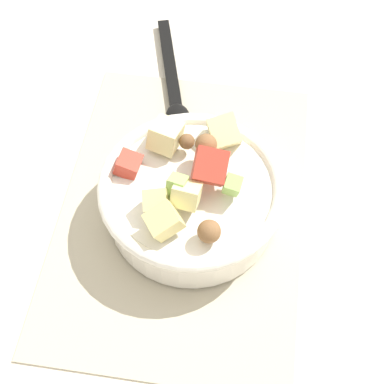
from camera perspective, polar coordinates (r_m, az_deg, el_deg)
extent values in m
plane|color=silver|center=(0.75, -0.98, -1.67)|extent=(2.40, 2.40, 0.00)
cube|color=#BCB299|center=(0.74, -0.98, -1.55)|extent=(0.45, 0.31, 0.01)
cylinder|color=white|center=(0.71, 0.00, -0.82)|extent=(0.21, 0.21, 0.06)
torus|color=white|center=(0.68, 0.00, 0.57)|extent=(0.23, 0.23, 0.02)
sphere|color=brown|center=(0.63, 1.72, -3.95)|extent=(0.04, 0.04, 0.04)
cube|color=#E5D684|center=(0.63, -2.81, -2.90)|extent=(0.05, 0.05, 0.04)
sphere|color=brown|center=(0.68, 1.42, 4.74)|extent=(0.04, 0.04, 0.03)
cube|color=#BC3828|center=(0.66, 1.84, 2.81)|extent=(0.05, 0.04, 0.05)
cube|color=#BC3828|center=(0.70, -6.36, 2.74)|extent=(0.03, 0.03, 0.03)
cube|color=beige|center=(0.72, 3.21, 5.97)|extent=(0.06, 0.05, 0.05)
cube|color=beige|center=(0.71, -2.64, 5.66)|extent=(0.05, 0.05, 0.04)
cube|color=#A3CC6B|center=(0.65, -1.89, 0.49)|extent=(0.03, 0.03, 0.03)
cube|color=#93C160|center=(0.66, 4.04, 0.70)|extent=(0.03, 0.02, 0.03)
sphere|color=brown|center=(0.70, -0.50, 5.06)|extent=(0.03, 0.03, 0.03)
cube|color=beige|center=(0.65, -0.58, -0.26)|extent=(0.04, 0.03, 0.03)
cube|color=beige|center=(0.65, -3.53, -0.87)|extent=(0.04, 0.04, 0.04)
ellipsoid|color=black|center=(0.82, -1.40, 7.34)|extent=(0.06, 0.05, 0.01)
cube|color=black|center=(0.90, -2.25, 12.66)|extent=(0.19, 0.07, 0.01)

